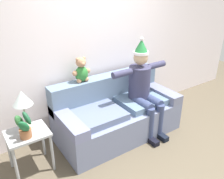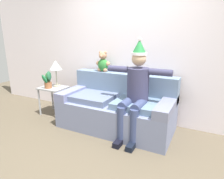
{
  "view_description": "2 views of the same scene",
  "coord_description": "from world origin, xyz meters",
  "px_view_note": "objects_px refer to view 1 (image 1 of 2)",
  "views": [
    {
      "loc": [
        -1.88,
        -1.63,
        2.27
      ],
      "look_at": [
        -0.17,
        0.88,
        0.87
      ],
      "focal_mm": 37.39,
      "sensor_mm": 36.0,
      "label": 1
    },
    {
      "loc": [
        1.36,
        -1.88,
        1.57
      ],
      "look_at": [
        0.01,
        0.79,
        0.74
      ],
      "focal_mm": 31.22,
      "sensor_mm": 36.0,
      "label": 2
    }
  ],
  "objects_px": {
    "couch": "(116,113)",
    "person_seated": "(143,86)",
    "table_lamp": "(22,100)",
    "side_table": "(28,139)",
    "potted_plant": "(24,127)",
    "teddy_bear": "(81,71)"
  },
  "relations": [
    {
      "from": "couch",
      "to": "potted_plant",
      "type": "xyz_separation_m",
      "value": [
        -1.44,
        -0.15,
        0.37
      ]
    },
    {
      "from": "teddy_bear",
      "to": "table_lamp",
      "type": "height_order",
      "value": "teddy_bear"
    },
    {
      "from": "couch",
      "to": "teddy_bear",
      "type": "bearing_deg",
      "value": 147.05
    },
    {
      "from": "side_table",
      "to": "table_lamp",
      "type": "relative_size",
      "value": 1.08
    },
    {
      "from": "side_table",
      "to": "potted_plant",
      "type": "distance_m",
      "value": 0.27
    },
    {
      "from": "couch",
      "to": "table_lamp",
      "type": "bearing_deg",
      "value": 178.77
    },
    {
      "from": "teddy_bear",
      "to": "side_table",
      "type": "height_order",
      "value": "teddy_bear"
    },
    {
      "from": "table_lamp",
      "to": "couch",
      "type": "bearing_deg",
      "value": -1.23
    },
    {
      "from": "person_seated",
      "to": "potted_plant",
      "type": "height_order",
      "value": "person_seated"
    },
    {
      "from": "couch",
      "to": "teddy_bear",
      "type": "xyz_separation_m",
      "value": [
        -0.44,
        0.28,
        0.73
      ]
    },
    {
      "from": "table_lamp",
      "to": "person_seated",
      "type": "bearing_deg",
      "value": -6.49
    },
    {
      "from": "teddy_bear",
      "to": "potted_plant",
      "type": "bearing_deg",
      "value": -156.55
    },
    {
      "from": "teddy_bear",
      "to": "person_seated",
      "type": "bearing_deg",
      "value": -28.7
    },
    {
      "from": "couch",
      "to": "person_seated",
      "type": "xyz_separation_m",
      "value": [
        0.39,
        -0.17,
        0.44
      ]
    },
    {
      "from": "couch",
      "to": "person_seated",
      "type": "height_order",
      "value": "person_seated"
    },
    {
      "from": "table_lamp",
      "to": "potted_plant",
      "type": "relative_size",
      "value": 1.47
    },
    {
      "from": "person_seated",
      "to": "teddy_bear",
      "type": "distance_m",
      "value": 0.99
    },
    {
      "from": "couch",
      "to": "side_table",
      "type": "bearing_deg",
      "value": -177.73
    },
    {
      "from": "side_table",
      "to": "couch",
      "type": "bearing_deg",
      "value": 2.27
    },
    {
      "from": "person_seated",
      "to": "potted_plant",
      "type": "xyz_separation_m",
      "value": [
        -1.83,
        0.02,
        -0.07
      ]
    },
    {
      "from": "person_seated",
      "to": "table_lamp",
      "type": "relative_size",
      "value": 2.94
    },
    {
      "from": "person_seated",
      "to": "potted_plant",
      "type": "relative_size",
      "value": 4.34
    }
  ]
}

